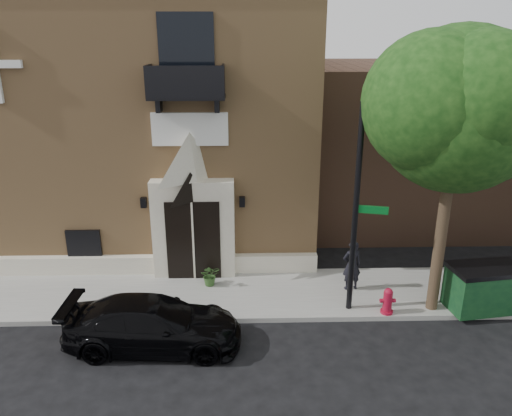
{
  "coord_description": "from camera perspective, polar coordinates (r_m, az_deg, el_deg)",
  "views": [
    {
      "loc": [
        0.61,
        -12.01,
        7.74
      ],
      "look_at": [
        0.97,
        2.0,
        2.7
      ],
      "focal_mm": 35.0,
      "sensor_mm": 36.0,
      "label": 1
    }
  ],
  "objects": [
    {
      "name": "planter",
      "position": [
        15.8,
        -5.25,
        -7.65
      ],
      "size": [
        0.68,
        0.61,
        0.67
      ],
      "primitive_type": "imported",
      "rotation": [
        0.0,
        0.0,
        0.16
      ],
      "color": "#335826",
      "rests_on": "sidewalk"
    },
    {
      "name": "neighbour_building",
      "position": [
        24.33,
        26.69,
        6.92
      ],
      "size": [
        18.0,
        8.0,
        6.4
      ],
      "primitive_type": "cube",
      "color": "brown",
      "rests_on": "ground"
    },
    {
      "name": "church",
      "position": [
        20.52,
        -11.75,
        10.67
      ],
      "size": [
        12.2,
        11.01,
        9.3
      ],
      "color": "tan",
      "rests_on": "ground"
    },
    {
      "name": "street_sign",
      "position": [
        13.69,
        11.38,
        -0.35
      ],
      "size": [
        0.92,
        1.06,
        5.9
      ],
      "rotation": [
        0.0,
        0.0,
        -0.24
      ],
      "color": "black",
      "rests_on": "sidewalk"
    },
    {
      "name": "pedestrian_near",
      "position": [
        15.57,
        10.88,
        -6.45
      ],
      "size": [
        0.63,
        0.46,
        1.6
      ],
      "primitive_type": "imported",
      "rotation": [
        0.0,
        0.0,
        3.28
      ],
      "color": "black",
      "rests_on": "sidewalk"
    },
    {
      "name": "sidewalk",
      "position": [
        15.54,
        0.17,
        -9.78
      ],
      "size": [
        42.0,
        3.0,
        0.15
      ],
      "primitive_type": "cube",
      "color": "gray",
      "rests_on": "ground"
    },
    {
      "name": "fire_hydrant",
      "position": [
        14.74,
        14.81,
        -10.23
      ],
      "size": [
        0.44,
        0.35,
        0.78
      ],
      "color": "maroon",
      "rests_on": "sidewalk"
    },
    {
      "name": "black_sedan",
      "position": [
        13.32,
        -11.66,
        -12.84
      ],
      "size": [
        4.56,
        2.0,
        1.3
      ],
      "primitive_type": "imported",
      "rotation": [
        0.0,
        0.0,
        1.53
      ],
      "color": "black",
      "rests_on": "ground"
    },
    {
      "name": "dumpster",
      "position": [
        15.75,
        24.64,
        -8.24
      ],
      "size": [
        2.17,
        1.43,
        1.32
      ],
      "rotation": [
        0.0,
        0.0,
        0.15
      ],
      "color": "#0E341B",
      "rests_on": "sidewalk"
    },
    {
      "name": "street_tree_left",
      "position": [
        13.62,
        22.37,
        10.42
      ],
      "size": [
        4.97,
        4.38,
        7.77
      ],
      "color": "#38281C",
      "rests_on": "sidewalk"
    },
    {
      "name": "ground",
      "position": [
        14.3,
        -3.77,
        -13.03
      ],
      "size": [
        120.0,
        120.0,
        0.0
      ],
      "primitive_type": "plane",
      "color": "black",
      "rests_on": "ground"
    }
  ]
}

